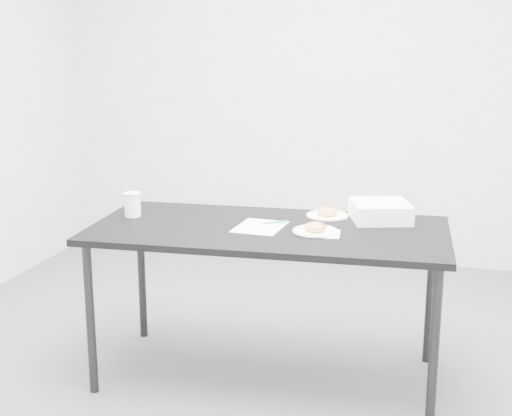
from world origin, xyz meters
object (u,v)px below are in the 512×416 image
(pen, at_px, (275,222))
(donut_near, at_px, (316,227))
(plate_far, at_px, (327,215))
(bakery_box, at_px, (380,211))
(scorecard, at_px, (260,227))
(plate_near, at_px, (315,231))
(donut_far, at_px, (328,212))
(table, at_px, (268,239))
(coffee_cup, at_px, (132,204))

(pen, distance_m, donut_near, 0.25)
(plate_far, xyz_separation_m, bakery_box, (0.27, -0.01, 0.04))
(scorecard, distance_m, plate_near, 0.28)
(scorecard, distance_m, bakery_box, 0.62)
(donut_far, bearing_deg, table, -128.37)
(donut_near, height_order, plate_far, donut_near)
(plate_far, distance_m, bakery_box, 0.27)
(table, height_order, bakery_box, bakery_box)
(pen, xyz_separation_m, bakery_box, (0.49, 0.20, 0.04))
(scorecard, xyz_separation_m, coffee_cup, (-0.68, 0.03, 0.06))
(scorecard, distance_m, donut_far, 0.41)
(plate_near, relative_size, donut_near, 2.13)
(plate_near, relative_size, coffee_cup, 1.75)
(plate_near, xyz_separation_m, bakery_box, (0.27, 0.31, 0.04))
(plate_near, height_order, donut_near, donut_near)
(table, relative_size, donut_near, 17.28)
(pen, xyz_separation_m, donut_near, (0.22, -0.11, 0.02))
(table, xyz_separation_m, plate_near, (0.23, -0.02, 0.06))
(table, bearing_deg, plate_near, -9.77)
(scorecard, height_order, coffee_cup, coffee_cup)
(scorecard, xyz_separation_m, donut_far, (0.28, 0.30, 0.02))
(donut_near, distance_m, plate_far, 0.32)
(scorecard, relative_size, pen, 2.15)
(plate_far, bearing_deg, coffee_cup, -164.03)
(donut_far, bearing_deg, plate_far, 90.00)
(table, bearing_deg, pen, 76.88)
(scorecard, xyz_separation_m, pen, (0.05, 0.08, 0.01))
(table, relative_size, coffee_cup, 14.19)
(donut_far, relative_size, bakery_box, 0.37)
(scorecard, relative_size, plate_far, 1.27)
(plate_near, distance_m, donut_far, 0.32)
(donut_near, relative_size, bakery_box, 0.37)
(plate_near, relative_size, plate_far, 1.00)
(donut_near, xyz_separation_m, bakery_box, (0.27, 0.31, 0.02))
(scorecard, height_order, donut_far, donut_far)
(bakery_box, bearing_deg, donut_near, -148.71)
(pen, relative_size, plate_near, 0.59)
(donut_near, bearing_deg, table, 174.00)
(coffee_cup, relative_size, bakery_box, 0.45)
(table, distance_m, coffee_cup, 0.73)
(bakery_box, bearing_deg, coffee_cup, 174.14)
(table, bearing_deg, bakery_box, 25.81)
(plate_near, distance_m, plate_far, 0.32)
(coffee_cup, height_order, bakery_box, coffee_cup)
(scorecard, relative_size, bakery_box, 0.99)
(bakery_box, bearing_deg, pen, -175.29)
(scorecard, bearing_deg, coffee_cup, -178.70)
(scorecard, distance_m, coffee_cup, 0.68)
(donut_near, bearing_deg, plate_near, 0.00)
(plate_near, height_order, coffee_cup, coffee_cup)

